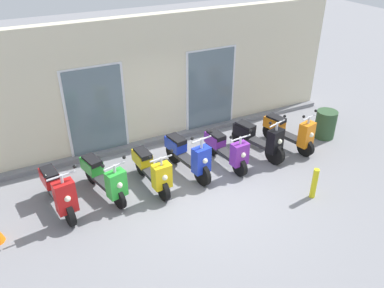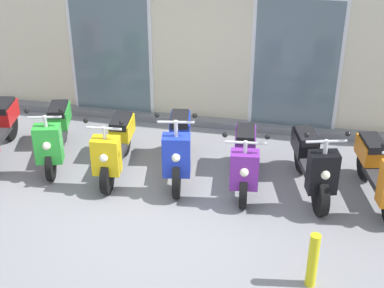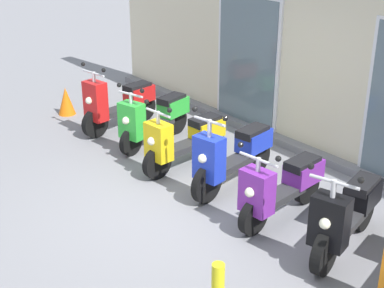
{
  "view_description": "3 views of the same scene",
  "coord_description": "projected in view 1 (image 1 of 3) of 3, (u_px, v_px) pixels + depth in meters",
  "views": [
    {
      "loc": [
        -3.3,
        -5.96,
        5.16
      ],
      "look_at": [
        0.01,
        0.62,
        0.9
      ],
      "focal_mm": 36.57,
      "sensor_mm": 36.0,
      "label": 1
    },
    {
      "loc": [
        1.68,
        -6.33,
        4.61
      ],
      "look_at": [
        0.31,
        0.34,
        0.83
      ],
      "focal_mm": 54.51,
      "sensor_mm": 36.0,
      "label": 2
    },
    {
      "loc": [
        5.02,
        -3.88,
        3.61
      ],
      "look_at": [
        -0.35,
        0.42,
        0.65
      ],
      "focal_mm": 51.86,
      "sensor_mm": 36.0,
      "label": 3
    }
  ],
  "objects": [
    {
      "name": "scooter_orange",
      "position": [
        289.0,
        132.0,
        9.93
      ],
      "size": [
        0.72,
        1.54,
        1.18
      ],
      "color": "black",
      "rests_on": "ground_plane"
    },
    {
      "name": "scooter_yellow",
      "position": [
        151.0,
        169.0,
        8.47
      ],
      "size": [
        0.56,
        1.57,
        1.13
      ],
      "color": "black",
      "rests_on": "ground_plane"
    },
    {
      "name": "scooter_red",
      "position": [
        58.0,
        191.0,
        7.74
      ],
      "size": [
        0.63,
        1.6,
        1.25
      ],
      "color": "black",
      "rests_on": "ground_plane"
    },
    {
      "name": "ground_plane",
      "position": [
        205.0,
        193.0,
        8.48
      ],
      "size": [
        40.0,
        40.0,
        0.0
      ],
      "primitive_type": "plane",
      "color": "gray"
    },
    {
      "name": "scooter_purple",
      "position": [
        226.0,
        149.0,
        9.23
      ],
      "size": [
        0.61,
        1.54,
        1.1
      ],
      "color": "black",
      "rests_on": "ground_plane"
    },
    {
      "name": "curb_bollard",
      "position": [
        314.0,
        183.0,
        8.18
      ],
      "size": [
        0.12,
        0.12,
        0.7
      ],
      "primitive_type": "cylinder",
      "color": "yellow",
      "rests_on": "ground_plane"
    },
    {
      "name": "trash_bin",
      "position": [
        325.0,
        124.0,
        10.47
      ],
      "size": [
        0.55,
        0.55,
        0.76
      ],
      "primitive_type": "cylinder",
      "color": "#2D4C2D",
      "rests_on": "ground_plane"
    },
    {
      "name": "scooter_blue",
      "position": [
        188.0,
        155.0,
        8.88
      ],
      "size": [
        0.64,
        1.65,
        1.27
      ],
      "color": "black",
      "rests_on": "ground_plane"
    },
    {
      "name": "scooter_black",
      "position": [
        258.0,
        139.0,
        9.61
      ],
      "size": [
        0.75,
        1.61,
        1.21
      ],
      "color": "black",
      "rests_on": "ground_plane"
    },
    {
      "name": "scooter_green",
      "position": [
        104.0,
        177.0,
        8.18
      ],
      "size": [
        0.72,
        1.57,
        1.13
      ],
      "color": "black",
      "rests_on": "ground_plane"
    },
    {
      "name": "storefront_facade",
      "position": [
        154.0,
        83.0,
        9.81
      ],
      "size": [
        10.45,
        0.5,
        3.26
      ],
      "color": "beige",
      "rests_on": "ground_plane"
    }
  ]
}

